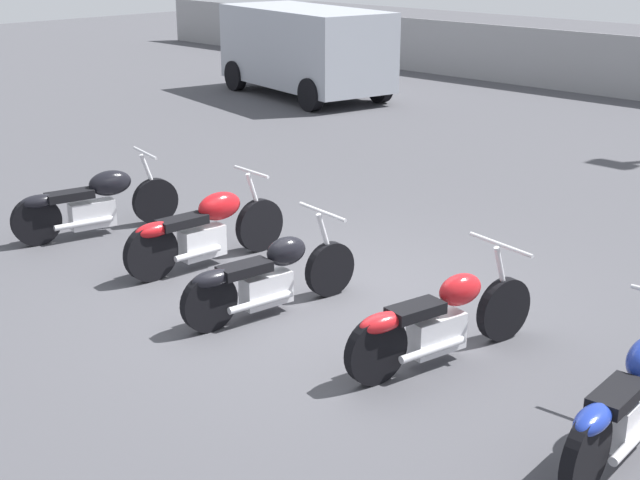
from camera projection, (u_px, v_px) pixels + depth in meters
ground_plane at (323, 298)px, 9.16m from camera, size 60.00×60.00×0.00m
motorcycle_slot_0 at (94, 203)px, 10.98m from camera, size 0.78×2.10×0.97m
motorcycle_slot_1 at (205, 229)px, 9.93m from camera, size 0.63×2.09×1.00m
motorcycle_slot_2 at (267, 277)px, 8.68m from camera, size 0.73×2.01×0.94m
motorcycle_slot_3 at (439, 320)px, 7.69m from camera, size 0.75×2.07×0.97m
motorcycle_slot_4 at (632, 398)px, 6.36m from camera, size 0.72×2.17×0.98m
parked_van at (305, 47)px, 20.18m from camera, size 4.71×2.77×1.98m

